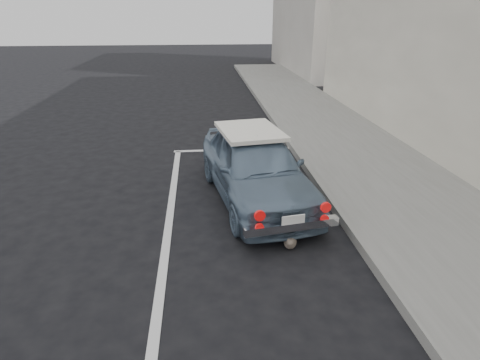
% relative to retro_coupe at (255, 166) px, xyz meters
% --- Properties ---
extents(sidewalk, '(2.80, 40.00, 0.15)m').
position_rel_retro_coupe_xyz_m(sidewalk, '(2.61, -1.73, -0.54)').
color(sidewalk, slate).
rests_on(sidewalk, ground).
extents(pline_front, '(3.00, 0.12, 0.01)m').
position_rel_retro_coupe_xyz_m(pline_front, '(-0.09, 2.77, -0.61)').
color(pline_front, silver).
rests_on(pline_front, ground).
extents(pline_side, '(0.12, 7.00, 0.01)m').
position_rel_retro_coupe_xyz_m(pline_side, '(-1.49, -0.73, -0.61)').
color(pline_side, silver).
rests_on(pline_side, ground).
extents(retro_coupe, '(1.99, 3.77, 1.22)m').
position_rel_retro_coupe_xyz_m(retro_coupe, '(0.00, 0.00, 0.00)').
color(retro_coupe, slate).
rests_on(retro_coupe, ground).
extents(cat, '(0.25, 0.41, 0.22)m').
position_rel_retro_coupe_xyz_m(cat, '(0.28, -1.67, -0.52)').
color(cat, brown).
rests_on(cat, ground).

